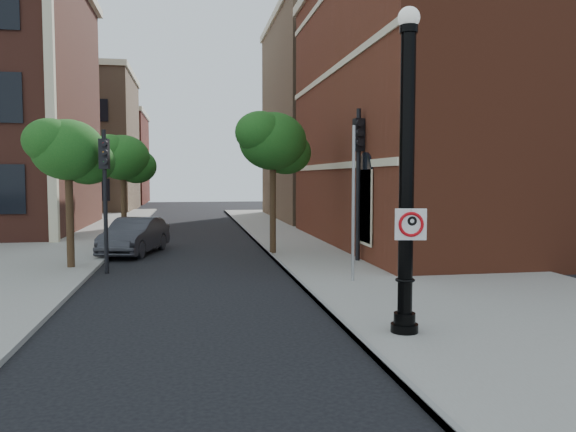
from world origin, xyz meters
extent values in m
plane|color=black|center=(0.00, 0.00, 0.00)|extent=(120.00, 120.00, 0.00)
cube|color=gray|center=(6.00, 10.00, 0.06)|extent=(8.00, 60.00, 0.12)
cube|color=gray|center=(-9.00, 18.00, 0.06)|extent=(10.00, 50.00, 0.12)
cube|color=gray|center=(2.05, 10.00, 0.07)|extent=(0.10, 60.00, 0.14)
cube|color=brown|center=(16.00, 14.00, 6.00)|extent=(22.00, 16.00, 12.00)
cube|color=black|center=(4.96, 9.00, 2.00)|extent=(0.08, 1.40, 2.40)
cube|color=beige|center=(4.97, 14.00, 3.50)|extent=(0.06, 16.00, 0.25)
cube|color=beige|center=(4.97, 14.00, 7.50)|extent=(0.06, 16.00, 0.25)
cube|color=beige|center=(-7.00, 17.00, 7.00)|extent=(0.40, 0.40, 14.00)
cube|color=#89674B|center=(-12.00, 44.00, 6.00)|extent=(12.00, 12.00, 12.00)
cube|color=maroon|center=(-12.00, 58.00, 5.00)|extent=(12.00, 12.00, 10.00)
cube|color=#89674B|center=(16.00, 30.00, 7.00)|extent=(22.00, 14.00, 14.00)
cylinder|color=black|center=(2.98, 0.36, 0.14)|extent=(0.52, 0.52, 0.28)
cylinder|color=black|center=(2.98, 0.36, 0.37)|extent=(0.41, 0.41, 0.23)
cylinder|color=black|center=(2.98, 0.36, 2.97)|extent=(0.28, 0.28, 5.38)
torus|color=black|center=(2.98, 0.36, 1.11)|extent=(0.37, 0.37, 0.06)
cylinder|color=black|center=(2.98, 0.36, 5.73)|extent=(0.33, 0.33, 0.14)
sphere|color=silver|center=(2.98, 0.36, 5.93)|extent=(0.41, 0.41, 0.41)
cube|color=white|center=(3.02, 0.21, 2.17)|extent=(0.58, 0.13, 0.58)
cube|color=black|center=(3.02, 0.21, 2.44)|extent=(0.57, 0.12, 0.05)
cube|color=black|center=(3.02, 0.21, 1.91)|extent=(0.57, 0.12, 0.05)
cube|color=black|center=(2.75, 0.26, 2.17)|extent=(0.05, 0.02, 0.58)
cube|color=black|center=(3.28, 0.15, 2.17)|extent=(0.05, 0.02, 0.58)
torus|color=red|center=(3.02, 0.21, 2.17)|extent=(0.47, 0.15, 0.47)
cube|color=red|center=(3.02, 0.21, 2.17)|extent=(0.33, 0.07, 0.33)
cube|color=black|center=(2.96, 0.22, 2.17)|extent=(0.05, 0.02, 0.27)
torus|color=black|center=(3.04, 0.20, 2.24)|extent=(0.19, 0.09, 0.18)
cylinder|color=black|center=(3.02, 0.21, 2.44)|extent=(0.03, 0.03, 0.03)
imported|color=#2F2F34|center=(-3.14, 13.20, 0.72)|extent=(2.58, 4.60, 1.44)
cylinder|color=black|center=(-3.60, 8.77, 2.26)|extent=(0.13, 0.13, 4.51)
cube|color=black|center=(-3.60, 8.77, 3.76)|extent=(0.32, 0.30, 0.94)
sphere|color=#E50505|center=(-3.57, 8.62, 4.09)|extent=(0.17, 0.17, 0.17)
sphere|color=#FF8C00|center=(-3.57, 8.62, 3.81)|extent=(0.17, 0.17, 0.17)
sphere|color=#00E519|center=(-3.57, 8.62, 3.53)|extent=(0.17, 0.17, 0.17)
cylinder|color=black|center=(4.80, 9.31, 2.70)|extent=(0.16, 0.16, 5.39)
cube|color=black|center=(4.80, 9.31, 4.50)|extent=(0.38, 0.36, 1.12)
sphere|color=#E50505|center=(4.78, 9.13, 4.89)|extent=(0.20, 0.20, 0.20)
sphere|color=#FF8C00|center=(4.78, 9.13, 4.55)|extent=(0.20, 0.20, 0.20)
sphere|color=#00E519|center=(4.78, 9.13, 4.21)|extent=(0.20, 0.20, 0.20)
cylinder|color=#999999|center=(3.52, 5.58, 2.24)|extent=(0.09, 0.09, 4.47)
cylinder|color=#352315|center=(-4.82, 9.51, 1.82)|extent=(0.24, 0.24, 3.65)
ellipsoid|color=#144D16|center=(-4.82, 9.51, 3.91)|extent=(2.29, 2.29, 1.95)
ellipsoid|color=#144D16|center=(-4.30, 9.92, 3.54)|extent=(1.77, 1.77, 1.51)
ellipsoid|color=#144D16|center=(-5.29, 9.19, 4.17)|extent=(1.67, 1.67, 1.42)
cylinder|color=#352315|center=(-3.79, 15.41, 1.81)|extent=(0.24, 0.24, 3.61)
ellipsoid|color=#144D16|center=(-3.79, 15.41, 3.87)|extent=(2.27, 2.27, 1.93)
ellipsoid|color=#144D16|center=(-3.27, 15.82, 3.51)|extent=(1.75, 1.75, 1.49)
ellipsoid|color=#144D16|center=(-4.25, 15.10, 4.13)|extent=(1.65, 1.65, 1.40)
cylinder|color=#352315|center=(2.16, 11.79, 2.06)|extent=(0.24, 0.24, 4.11)
ellipsoid|color=#144D16|center=(2.16, 11.79, 4.40)|extent=(2.58, 2.58, 2.20)
ellipsoid|color=#144D16|center=(2.75, 12.26, 3.99)|extent=(2.00, 2.00, 1.70)
ellipsoid|color=#144D16|center=(1.63, 11.44, 4.70)|extent=(1.88, 1.88, 1.60)
camera|label=1|loc=(-0.98, -9.52, 3.05)|focal=35.00mm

